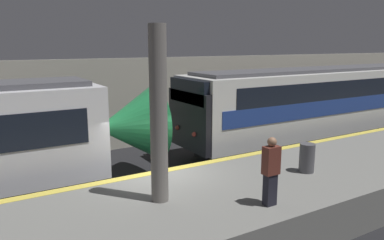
# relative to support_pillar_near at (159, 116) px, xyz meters

# --- Properties ---
(ground_plane) EXTENTS (120.00, 120.00, 0.00)m
(ground_plane) POSITION_rel_support_pillar_near_xyz_m (0.84, 1.99, -3.18)
(ground_plane) COLOR black
(platform) EXTENTS (40.00, 4.31, 1.13)m
(platform) POSITION_rel_support_pillar_near_xyz_m (0.84, -0.16, -2.62)
(platform) COLOR slate
(platform) RESTS_ON ground
(station_rear_barrier) EXTENTS (50.00, 0.15, 4.17)m
(station_rear_barrier) POSITION_rel_support_pillar_near_xyz_m (0.84, 8.62, -1.10)
(station_rear_barrier) COLOR #B2AD9E
(station_rear_barrier) RESTS_ON ground
(support_pillar_near) EXTENTS (0.41, 0.41, 4.13)m
(support_pillar_near) POSITION_rel_support_pillar_near_xyz_m (0.00, 0.00, 0.00)
(support_pillar_near) COLOR slate
(support_pillar_near) RESTS_ON platform
(train_boxy) EXTENTS (21.25, 2.90, 3.69)m
(train_boxy) POSITION_rel_support_pillar_near_xyz_m (13.91, 4.55, -1.28)
(train_boxy) COLOR black
(train_boxy) RESTS_ON ground
(person_waiting) EXTENTS (0.38, 0.24, 1.63)m
(person_waiting) POSITION_rel_support_pillar_near_xyz_m (2.07, -1.55, -1.21)
(person_waiting) COLOR black
(person_waiting) RESTS_ON platform
(trash_bin) EXTENTS (0.44, 0.44, 0.85)m
(trash_bin) POSITION_rel_support_pillar_near_xyz_m (4.58, -0.37, -1.64)
(trash_bin) COLOR #4C4C51
(trash_bin) RESTS_ON platform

